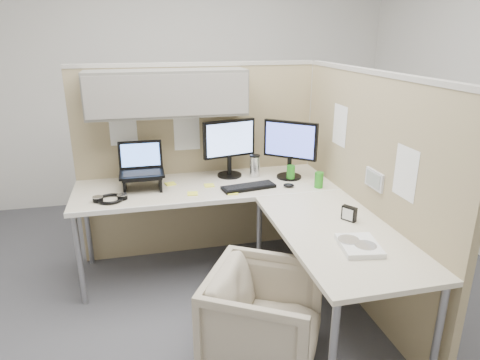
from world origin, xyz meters
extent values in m
plane|color=#424249|center=(0.00, 0.00, 0.00)|extent=(4.50, 4.50, 0.00)
cube|color=tan|center=(-0.10, 0.90, 0.80)|extent=(2.00, 0.05, 1.60)
cube|color=#A8A399|center=(-0.10, 0.90, 1.61)|extent=(2.00, 0.06, 0.03)
cube|color=slate|center=(-0.35, 0.75, 1.42)|extent=(1.20, 0.34, 0.34)
cube|color=gray|center=(-0.35, 0.57, 1.42)|extent=(1.18, 0.01, 0.30)
plane|color=white|center=(-0.70, 0.87, 1.15)|extent=(0.26, 0.00, 0.26)
plane|color=white|center=(-0.20, 0.87, 1.08)|extent=(0.26, 0.00, 0.26)
cube|color=tan|center=(0.90, -0.10, 0.80)|extent=(0.05, 2.00, 1.60)
cube|color=#A8A399|center=(0.90, -0.10, 1.61)|extent=(0.06, 2.00, 0.03)
cube|color=#A8A399|center=(0.90, 0.90, 0.80)|extent=(0.06, 0.06, 1.60)
cube|color=silver|center=(0.87, -0.25, 0.96)|extent=(0.02, 0.20, 0.12)
cube|color=gray|center=(0.86, -0.25, 0.96)|extent=(0.00, 0.16, 0.09)
plane|color=white|center=(0.87, 0.30, 1.20)|extent=(0.00, 0.26, 0.26)
plane|color=white|center=(0.87, -0.55, 1.10)|extent=(0.00, 0.26, 0.26)
cube|color=beige|center=(-0.10, 0.54, 0.71)|extent=(2.00, 0.68, 0.03)
cube|color=beige|center=(0.54, -0.45, 0.71)|extent=(0.68, 1.30, 0.03)
cube|color=white|center=(-0.10, 0.20, 0.71)|extent=(2.00, 0.02, 0.03)
cylinder|color=gray|center=(-1.05, 0.25, 0.35)|extent=(0.04, 0.04, 0.70)
cylinder|color=gray|center=(-1.05, 0.83, 0.35)|extent=(0.04, 0.04, 0.70)
cylinder|color=gray|center=(0.83, -1.05, 0.35)|extent=(0.04, 0.04, 0.70)
cylinder|color=gray|center=(0.25, 0.25, 0.35)|extent=(0.04, 0.04, 0.70)
imported|color=#C2B79A|center=(0.05, -0.57, 0.32)|extent=(0.81, 0.82, 0.63)
cylinder|color=black|center=(0.12, 0.71, 0.74)|extent=(0.20, 0.20, 0.02)
cylinder|color=black|center=(0.12, 0.71, 0.82)|extent=(0.04, 0.04, 0.15)
cube|color=black|center=(0.12, 0.71, 1.05)|extent=(0.44, 0.13, 0.30)
cube|color=#8CACF3|center=(0.12, 0.69, 1.05)|extent=(0.39, 0.09, 0.26)
cylinder|color=black|center=(0.58, 0.55, 0.74)|extent=(0.20, 0.20, 0.02)
cylinder|color=black|center=(0.58, 0.55, 0.82)|extent=(0.04, 0.04, 0.15)
cube|color=black|center=(0.58, 0.55, 1.05)|extent=(0.36, 0.31, 0.30)
cube|color=#5567E7|center=(0.57, 0.54, 1.05)|extent=(0.31, 0.26, 0.26)
cube|color=black|center=(-0.58, 0.55, 0.84)|extent=(0.29, 0.23, 0.01)
cube|color=black|center=(-0.71, 0.55, 0.79)|extent=(0.02, 0.21, 0.12)
cube|color=black|center=(-0.45, 0.55, 0.79)|extent=(0.02, 0.21, 0.12)
cube|color=black|center=(-0.58, 0.55, 0.85)|extent=(0.33, 0.23, 0.02)
cube|color=black|center=(-0.58, 0.68, 0.97)|extent=(0.33, 0.06, 0.21)
cube|color=#598CF2|center=(-0.58, 0.68, 0.96)|extent=(0.29, 0.04, 0.17)
cube|color=black|center=(0.20, 0.38, 0.74)|extent=(0.42, 0.20, 0.02)
ellipsoid|color=black|center=(0.50, 0.34, 0.75)|extent=(0.10, 0.08, 0.03)
cylinder|color=silver|center=(0.32, 0.65, 0.82)|extent=(0.08, 0.08, 0.17)
cylinder|color=black|center=(0.32, 0.65, 0.91)|extent=(0.09, 0.09, 0.01)
cylinder|color=#268C1E|center=(0.72, 0.28, 0.79)|extent=(0.07, 0.07, 0.12)
cylinder|color=#268C1E|center=(0.58, 0.49, 0.79)|extent=(0.07, 0.07, 0.12)
cube|color=#F6F841|center=(0.06, 0.31, 0.73)|extent=(0.08, 0.08, 0.01)
cube|color=#F6F841|center=(-0.08, 0.51, 0.73)|extent=(0.08, 0.08, 0.01)
cube|color=#F6F841|center=(-0.23, 0.36, 0.73)|extent=(0.08, 0.08, 0.01)
cube|color=#F6F841|center=(-0.37, 0.61, 0.73)|extent=(0.09, 0.09, 0.01)
torus|color=black|center=(-0.81, 0.37, 0.74)|extent=(0.20, 0.20, 0.02)
cylinder|color=black|center=(-0.89, 0.36, 0.75)|extent=(0.07, 0.07, 0.03)
cylinder|color=black|center=(-0.73, 0.37, 0.75)|extent=(0.07, 0.07, 0.03)
cube|color=white|center=(0.55, -0.68, 0.74)|extent=(0.25, 0.29, 0.03)
cylinder|color=silver|center=(0.57, -0.71, 0.76)|extent=(0.12, 0.12, 0.00)
cylinder|color=silver|center=(0.51, -0.63, 0.76)|extent=(0.12, 0.12, 0.00)
cube|color=black|center=(0.67, -0.33, 0.78)|extent=(0.08, 0.10, 0.09)
cube|color=white|center=(0.65, -0.34, 0.78)|extent=(0.04, 0.06, 0.07)
camera|label=1|loc=(-0.57, -2.57, 1.86)|focal=32.00mm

